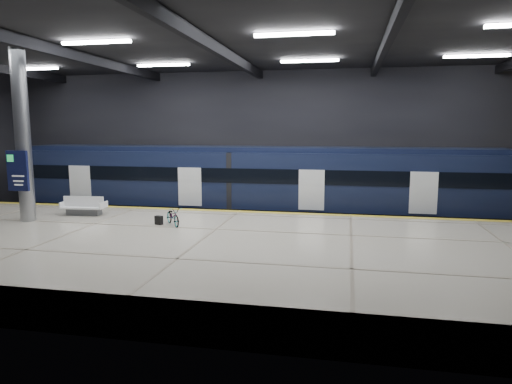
# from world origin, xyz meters

# --- Properties ---
(ground) EXTENTS (30.00, 30.00, 0.00)m
(ground) POSITION_xyz_m (0.00, 0.00, 0.00)
(ground) COLOR black
(ground) RESTS_ON ground
(room_shell) EXTENTS (30.10, 16.10, 8.05)m
(room_shell) POSITION_xyz_m (-0.00, 0.00, 5.72)
(room_shell) COLOR black
(room_shell) RESTS_ON ground
(platform) EXTENTS (30.00, 11.00, 1.10)m
(platform) POSITION_xyz_m (0.00, -2.50, 0.55)
(platform) COLOR beige
(platform) RESTS_ON ground
(safety_strip) EXTENTS (30.00, 0.40, 0.01)m
(safety_strip) POSITION_xyz_m (0.00, 2.75, 1.11)
(safety_strip) COLOR gold
(safety_strip) RESTS_ON platform
(rails) EXTENTS (30.00, 1.52, 0.16)m
(rails) POSITION_xyz_m (0.00, 5.50, 0.08)
(rails) COLOR gray
(rails) RESTS_ON ground
(train) EXTENTS (29.40, 2.84, 3.79)m
(train) POSITION_xyz_m (1.98, 5.50, 2.06)
(train) COLOR black
(train) RESTS_ON ground
(bench) EXTENTS (1.93, 0.92, 0.83)m
(bench) POSITION_xyz_m (-6.46, 0.59, 1.39)
(bench) COLOR #595B60
(bench) RESTS_ON platform
(bicycle) EXTENTS (1.26, 1.38, 0.73)m
(bicycle) POSITION_xyz_m (-1.84, -0.65, 1.46)
(bicycle) COLOR #99999E
(bicycle) RESTS_ON platform
(pannier_bag) EXTENTS (0.34, 0.27, 0.35)m
(pannier_bag) POSITION_xyz_m (-2.44, -0.65, 1.28)
(pannier_bag) COLOR black
(pannier_bag) RESTS_ON platform
(info_column) EXTENTS (0.90, 0.78, 6.90)m
(info_column) POSITION_xyz_m (-8.00, -1.03, 4.46)
(info_column) COLOR #9EA0A5
(info_column) RESTS_ON platform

